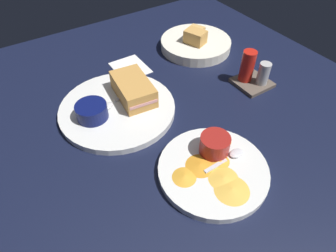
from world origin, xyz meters
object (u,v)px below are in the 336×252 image
(sandwich_half_near, at_px, (133,89))
(condiment_caddy, at_px, (252,73))
(ramekin_dark_sauce, at_px, (92,111))
(spoon_by_dark_ramekin, at_px, (111,103))
(bread_basket_rear, at_px, (196,43))
(plate_sandwich_main, at_px, (118,109))
(spoon_by_gravy_ramekin, at_px, (231,156))
(plate_chips_companion, at_px, (213,170))
(ramekin_light_gravy, at_px, (215,144))

(sandwich_half_near, distance_m, condiment_caddy, 0.32)
(ramekin_dark_sauce, bearing_deg, condiment_caddy, 77.44)
(spoon_by_dark_ramekin, bearing_deg, bread_basket_rear, 109.13)
(plate_sandwich_main, distance_m, spoon_by_gravy_ramekin, 0.30)
(spoon_by_dark_ramekin, distance_m, condiment_caddy, 0.38)
(plate_chips_companion, height_order, ramekin_light_gravy, ramekin_light_gravy)
(ramekin_dark_sauce, relative_size, spoon_by_dark_ramekin, 0.74)
(spoon_by_dark_ramekin, xyz_separation_m, plate_chips_companion, (0.28, 0.09, -0.01))
(plate_sandwich_main, relative_size, condiment_caddy, 2.95)
(sandwich_half_near, xyz_separation_m, spoon_by_dark_ramekin, (-0.00, -0.06, -0.02))
(ramekin_dark_sauce, relative_size, bread_basket_rear, 0.33)
(spoon_by_dark_ramekin, bearing_deg, plate_chips_companion, 17.11)
(ramekin_dark_sauce, bearing_deg, sandwich_half_near, 96.76)
(ramekin_dark_sauce, bearing_deg, bread_basket_rear, 108.84)
(plate_sandwich_main, bearing_deg, bread_basket_rear, 111.63)
(ramekin_light_gravy, bearing_deg, sandwich_half_near, -167.71)
(spoon_by_dark_ramekin, bearing_deg, sandwich_half_near, 87.18)
(plate_chips_companion, height_order, condiment_caddy, condiment_caddy)
(plate_chips_companion, distance_m, bread_basket_rear, 0.48)
(ramekin_dark_sauce, distance_m, ramekin_light_gravy, 0.29)
(spoon_by_dark_ramekin, relative_size, plate_chips_companion, 0.45)
(sandwich_half_near, xyz_separation_m, plate_chips_companion, (0.28, 0.03, -0.03))
(condiment_caddy, bearing_deg, ramekin_dark_sauce, -102.56)
(plate_sandwich_main, bearing_deg, plate_chips_companion, 16.25)
(spoon_by_dark_ramekin, bearing_deg, ramekin_dark_sauce, -72.97)
(bread_basket_rear, bearing_deg, ramekin_light_gravy, -31.95)
(plate_sandwich_main, distance_m, sandwich_half_near, 0.06)
(condiment_caddy, bearing_deg, plate_sandwich_main, -105.16)
(bread_basket_rear, height_order, condiment_caddy, condiment_caddy)
(sandwich_half_near, height_order, condiment_caddy, condiment_caddy)
(spoon_by_gravy_ramekin, distance_m, condiment_caddy, 0.29)
(spoon_by_dark_ramekin, distance_m, ramekin_light_gravy, 0.28)
(spoon_by_gravy_ramekin, bearing_deg, condiment_caddy, 127.48)
(sandwich_half_near, distance_m, bread_basket_rear, 0.31)
(plate_chips_companion, xyz_separation_m, condiment_caddy, (-0.17, 0.27, 0.03))
(ramekin_dark_sauce, xyz_separation_m, spoon_by_gravy_ramekin, (0.27, 0.19, -0.02))
(plate_chips_companion, xyz_separation_m, ramekin_light_gravy, (-0.03, 0.03, 0.03))
(sandwich_half_near, relative_size, bread_basket_rear, 0.64)
(ramekin_light_gravy, bearing_deg, bread_basket_rear, 148.05)
(bread_basket_rear, bearing_deg, condiment_caddy, 3.80)
(sandwich_half_near, height_order, ramekin_light_gravy, sandwich_half_near)
(sandwich_half_near, bearing_deg, ramekin_dark_sauce, -83.24)
(spoon_by_dark_ramekin, distance_m, plate_chips_companion, 0.30)
(ramekin_light_gravy, xyz_separation_m, bread_basket_rear, (-0.37, 0.23, -0.02))
(plate_sandwich_main, height_order, spoon_by_dark_ramekin, spoon_by_dark_ramekin)
(plate_chips_companion, relative_size, bread_basket_rear, 1.01)
(sandwich_half_near, relative_size, ramekin_light_gravy, 2.26)
(plate_sandwich_main, relative_size, ramekin_dark_sauce, 3.87)
(spoon_by_dark_ramekin, height_order, bread_basket_rear, bread_basket_rear)
(plate_sandwich_main, distance_m, ramekin_dark_sauce, 0.07)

